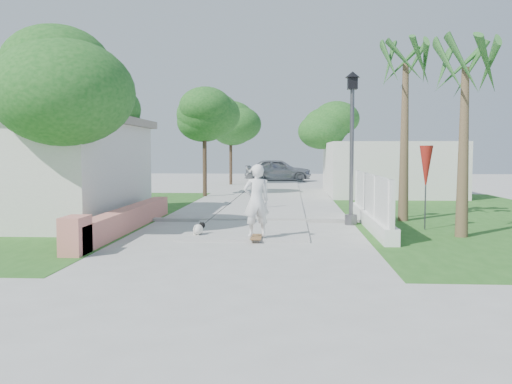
# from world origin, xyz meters

# --- Properties ---
(ground) EXTENTS (90.00, 90.00, 0.00)m
(ground) POSITION_xyz_m (0.00, 0.00, 0.00)
(ground) COLOR #B7B7B2
(ground) RESTS_ON ground
(path_strip) EXTENTS (3.20, 36.00, 0.06)m
(path_strip) POSITION_xyz_m (0.00, 20.00, 0.03)
(path_strip) COLOR #B7B7B2
(path_strip) RESTS_ON ground
(curb) EXTENTS (6.50, 0.25, 0.10)m
(curb) POSITION_xyz_m (0.00, 6.00, 0.05)
(curb) COLOR #999993
(curb) RESTS_ON ground
(grass_left) EXTENTS (8.00, 20.00, 0.01)m
(grass_left) POSITION_xyz_m (-7.00, 8.00, 0.01)
(grass_left) COLOR #285E1D
(grass_left) RESTS_ON ground
(grass_right) EXTENTS (8.00, 20.00, 0.01)m
(grass_right) POSITION_xyz_m (7.00, 8.00, 0.01)
(grass_right) COLOR #285E1D
(grass_right) RESTS_ON ground
(pink_wall) EXTENTS (0.45, 8.20, 0.80)m
(pink_wall) POSITION_xyz_m (-3.30, 3.55, 0.31)
(pink_wall) COLOR tan
(pink_wall) RESTS_ON ground
(lattice_fence) EXTENTS (0.35, 7.00, 1.50)m
(lattice_fence) POSITION_xyz_m (3.40, 5.00, 0.54)
(lattice_fence) COLOR white
(lattice_fence) RESTS_ON ground
(building_right) EXTENTS (6.00, 8.00, 2.60)m
(building_right) POSITION_xyz_m (6.00, 18.00, 1.30)
(building_right) COLOR silver
(building_right) RESTS_ON ground
(street_lamp) EXTENTS (0.44, 0.44, 4.44)m
(street_lamp) POSITION_xyz_m (2.90, 5.50, 2.43)
(street_lamp) COLOR #59595E
(street_lamp) RESTS_ON ground
(bollard) EXTENTS (0.14, 0.14, 1.09)m
(bollard) POSITION_xyz_m (0.20, 10.00, 0.58)
(bollard) COLOR white
(bollard) RESTS_ON ground
(patio_umbrella) EXTENTS (0.36, 0.36, 2.30)m
(patio_umbrella) POSITION_xyz_m (4.80, 4.50, 1.69)
(patio_umbrella) COLOR #59595E
(patio_umbrella) RESTS_ON ground
(tree_left_near) EXTENTS (3.60, 3.60, 5.28)m
(tree_left_near) POSITION_xyz_m (-4.48, 2.98, 3.82)
(tree_left_near) COLOR #4C3826
(tree_left_near) RESTS_ON ground
(tree_left_mid) EXTENTS (3.20, 3.20, 4.85)m
(tree_left_mid) POSITION_xyz_m (-5.48, 8.48, 3.50)
(tree_left_mid) COLOR #4C3826
(tree_left_mid) RESTS_ON ground
(tree_path_left) EXTENTS (3.40, 3.40, 5.23)m
(tree_path_left) POSITION_xyz_m (-2.98, 15.98, 3.82)
(tree_path_left) COLOR #4C3826
(tree_path_left) RESTS_ON ground
(tree_path_right) EXTENTS (3.00, 3.00, 4.79)m
(tree_path_right) POSITION_xyz_m (3.22, 19.98, 3.49)
(tree_path_right) COLOR #4C3826
(tree_path_right) RESTS_ON ground
(tree_path_far) EXTENTS (3.20, 3.20, 5.17)m
(tree_path_far) POSITION_xyz_m (-2.78, 25.98, 3.82)
(tree_path_far) COLOR #4C3826
(tree_path_far) RESTS_ON ground
(palm_far) EXTENTS (1.80, 1.80, 5.30)m
(palm_far) POSITION_xyz_m (4.60, 6.50, 4.48)
(palm_far) COLOR brown
(palm_far) RESTS_ON ground
(palm_near) EXTENTS (1.80, 1.80, 4.70)m
(palm_near) POSITION_xyz_m (5.40, 3.20, 3.95)
(palm_near) COLOR brown
(palm_near) RESTS_ON ground
(skateboarder) EXTENTS (1.86, 1.18, 1.83)m
(skateboarder) POSITION_xyz_m (-0.23, 2.52, 0.82)
(skateboarder) COLOR olive
(skateboarder) RESTS_ON ground
(dog) EXTENTS (0.37, 0.52, 0.38)m
(dog) POSITION_xyz_m (-1.16, 2.83, 0.20)
(dog) COLOR white
(dog) RESTS_ON ground
(parked_car) EXTENTS (4.87, 2.01, 1.65)m
(parked_car) POSITION_xyz_m (0.20, 30.51, 0.83)
(parked_car) COLOR #A8AAB0
(parked_car) RESTS_ON ground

